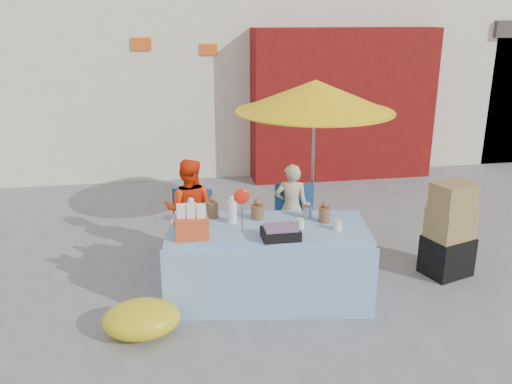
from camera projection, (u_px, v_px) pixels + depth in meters
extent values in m
plane|color=slate|center=(264.00, 302.00, 5.59)|extent=(80.00, 80.00, 0.00)
cube|color=silver|center=(203.00, 42.00, 11.42)|extent=(12.00, 5.00, 4.50)
cube|color=maroon|center=(343.00, 105.00, 9.47)|extent=(3.20, 0.60, 2.60)
cube|color=#4C331E|center=(504.00, 91.00, 11.89)|extent=(2.60, 3.00, 2.40)
cube|color=#E75513|center=(141.00, 44.00, 8.84)|extent=(0.32, 0.04, 0.20)
cube|color=#E75513|center=(209.00, 49.00, 9.05)|extent=(0.28, 0.04, 0.18)
cube|color=#81A5CF|center=(268.00, 261.00, 5.60)|extent=(2.12, 1.20, 0.79)
cube|color=#81A5CF|center=(270.00, 285.00, 5.17)|extent=(2.03, 0.35, 0.74)
cube|color=#81A5CF|center=(266.00, 245.00, 6.05)|extent=(2.03, 0.35, 0.74)
cylinder|color=white|center=(191.00, 212.00, 5.58)|extent=(0.13, 0.13, 0.19)
cylinder|color=brown|center=(212.00, 209.00, 5.69)|extent=(0.14, 0.14, 0.17)
cylinder|color=white|center=(232.00, 212.00, 5.53)|extent=(0.12, 0.12, 0.23)
cylinder|color=brown|center=(257.00, 212.00, 5.65)|extent=(0.16, 0.16, 0.15)
cylinder|color=#B2B2B7|center=(308.00, 212.00, 5.68)|extent=(0.11, 0.11, 0.13)
cylinder|color=brown|center=(324.00, 215.00, 5.56)|extent=(0.13, 0.13, 0.16)
cylinder|color=white|center=(300.00, 223.00, 5.41)|extent=(0.10, 0.10, 0.09)
cylinder|color=white|center=(338.00, 225.00, 5.37)|extent=(0.10, 0.10, 0.09)
sphere|color=brown|center=(181.00, 223.00, 5.34)|extent=(0.16, 0.16, 0.16)
ellipsoid|color=red|center=(242.00, 196.00, 5.20)|extent=(0.16, 0.08, 0.16)
cube|color=#D2461F|center=(192.00, 229.00, 5.13)|extent=(0.34, 0.20, 0.21)
cube|color=black|center=(281.00, 234.00, 5.16)|extent=(0.39, 0.31, 0.09)
cube|color=#214E97|center=(191.00, 245.00, 6.41)|extent=(0.57, 0.56, 0.45)
cube|color=#214E97|center=(193.00, 205.00, 6.49)|extent=(0.48, 0.15, 0.40)
cube|color=#214E97|center=(294.00, 238.00, 6.62)|extent=(0.57, 0.56, 0.45)
cube|color=#214E97|center=(294.00, 199.00, 6.69)|extent=(0.48, 0.15, 0.40)
imported|color=#FF3A0D|center=(189.00, 209.00, 6.43)|extent=(0.69, 0.59, 1.24)
imported|color=beige|center=(291.00, 208.00, 6.65)|extent=(0.46, 0.35, 1.12)
cylinder|color=gray|center=(313.00, 169.00, 6.70)|extent=(0.04, 0.04, 2.00)
cone|color=yellow|center=(315.00, 96.00, 6.42)|extent=(1.90, 1.90, 0.38)
cylinder|color=yellow|center=(315.00, 111.00, 6.48)|extent=(1.90, 1.90, 0.02)
cube|color=black|center=(447.00, 256.00, 6.13)|extent=(0.59, 0.53, 0.45)
cube|color=olive|center=(451.00, 223.00, 6.01)|extent=(0.55, 0.48, 0.34)
cube|color=olive|center=(453.00, 196.00, 5.89)|extent=(0.51, 0.44, 0.30)
ellipsoid|color=gold|center=(142.00, 319.00, 4.98)|extent=(0.79, 0.67, 0.32)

